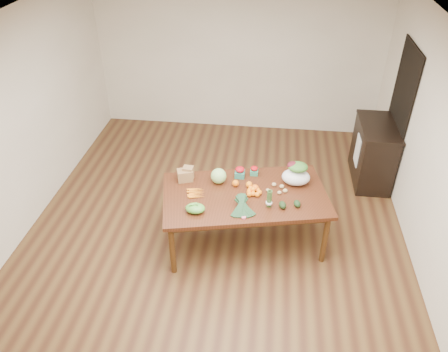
# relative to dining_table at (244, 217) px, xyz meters

# --- Properties ---
(floor) EXTENTS (6.00, 6.00, 0.00)m
(floor) POSITION_rel_dining_table_xyz_m (-0.39, 0.15, -0.38)
(floor) COLOR brown
(floor) RESTS_ON ground
(ceiling) EXTENTS (5.00, 6.00, 0.02)m
(ceiling) POSITION_rel_dining_table_xyz_m (-0.39, 0.15, 2.33)
(ceiling) COLOR white
(ceiling) RESTS_ON room_walls
(room_walls) EXTENTS (5.02, 6.02, 2.70)m
(room_walls) POSITION_rel_dining_table_xyz_m (-0.39, 0.15, 0.97)
(room_walls) COLOR white
(room_walls) RESTS_ON floor
(dining_table) EXTENTS (2.18, 1.51, 0.75)m
(dining_table) POSITION_rel_dining_table_xyz_m (0.00, 0.00, 0.00)
(dining_table) COLOR #4E2312
(dining_table) RESTS_ON floor
(doorway_dark) EXTENTS (0.02, 1.00, 2.10)m
(doorway_dark) POSITION_rel_dining_table_xyz_m (2.09, 1.75, 0.68)
(doorway_dark) COLOR black
(doorway_dark) RESTS_ON floor
(cabinet) EXTENTS (0.52, 1.02, 0.94)m
(cabinet) POSITION_rel_dining_table_xyz_m (1.83, 1.65, 0.10)
(cabinet) COLOR black
(cabinet) RESTS_ON floor
(dish_towel) EXTENTS (0.02, 0.28, 0.45)m
(dish_towel) POSITION_rel_dining_table_xyz_m (1.57, 1.55, 0.18)
(dish_towel) COLOR white
(dish_towel) RESTS_ON cabinet
(paper_bag) EXTENTS (0.29, 0.26, 0.18)m
(paper_bag) POSITION_rel_dining_table_xyz_m (-0.78, 0.20, 0.46)
(paper_bag) COLOR olive
(paper_bag) RESTS_ON dining_table
(cabbage) EXTENTS (0.20, 0.20, 0.20)m
(cabbage) POSITION_rel_dining_table_xyz_m (-0.35, 0.20, 0.47)
(cabbage) COLOR #A8D87C
(cabbage) RESTS_ON dining_table
(strawberry_basket_a) EXTENTS (0.15, 0.15, 0.11)m
(strawberry_basket_a) POSITION_rel_dining_table_xyz_m (-0.10, 0.36, 0.43)
(strawberry_basket_a) COLOR red
(strawberry_basket_a) RESTS_ON dining_table
(strawberry_basket_b) EXTENTS (0.12, 0.12, 0.09)m
(strawberry_basket_b) POSITION_rel_dining_table_xyz_m (0.08, 0.44, 0.42)
(strawberry_basket_b) COLOR red
(strawberry_basket_b) RESTS_ON dining_table
(orange_a) EXTENTS (0.09, 0.09, 0.09)m
(orange_a) POSITION_rel_dining_table_xyz_m (-0.13, 0.15, 0.42)
(orange_a) COLOR #F5580F
(orange_a) RESTS_ON dining_table
(orange_b) EXTENTS (0.08, 0.08, 0.08)m
(orange_b) POSITION_rel_dining_table_xyz_m (0.04, 0.14, 0.42)
(orange_b) COLOR orange
(orange_b) RESTS_ON dining_table
(orange_c) EXTENTS (0.09, 0.09, 0.09)m
(orange_c) POSITION_rel_dining_table_xyz_m (0.12, 0.07, 0.42)
(orange_c) COLOR #FF570F
(orange_c) RESTS_ON dining_table
(mandarin_cluster) EXTENTS (0.22, 0.22, 0.10)m
(mandarin_cluster) POSITION_rel_dining_table_xyz_m (0.09, 0.01, 0.42)
(mandarin_cluster) COLOR orange
(mandarin_cluster) RESTS_ON dining_table
(carrots) EXTENTS (0.26, 0.26, 0.03)m
(carrots) POSITION_rel_dining_table_xyz_m (-0.59, -0.07, 0.39)
(carrots) COLOR orange
(carrots) RESTS_ON dining_table
(snap_pea_bag) EXTENTS (0.23, 0.17, 0.10)m
(snap_pea_bag) POSITION_rel_dining_table_xyz_m (-0.54, -0.42, 0.43)
(snap_pea_bag) COLOR green
(snap_pea_bag) RESTS_ON dining_table
(kale_bunch) EXTENTS (0.40, 0.46, 0.16)m
(kale_bunch) POSITION_rel_dining_table_xyz_m (0.00, -0.37, 0.45)
(kale_bunch) COLOR black
(kale_bunch) RESTS_ON dining_table
(asparagus_bundle) EXTENTS (0.10, 0.13, 0.26)m
(asparagus_bundle) POSITION_rel_dining_table_xyz_m (0.30, -0.22, 0.50)
(asparagus_bundle) COLOR #467F3A
(asparagus_bundle) RESTS_ON dining_table
(potato_a) EXTENTS (0.05, 0.04, 0.04)m
(potato_a) POSITION_rel_dining_table_xyz_m (0.27, 0.08, 0.39)
(potato_a) COLOR tan
(potato_a) RESTS_ON dining_table
(potato_b) EXTENTS (0.05, 0.05, 0.04)m
(potato_b) POSITION_rel_dining_table_xyz_m (0.41, 0.05, 0.40)
(potato_b) COLOR #D8BB7C
(potato_b) RESTS_ON dining_table
(potato_c) EXTENTS (0.06, 0.05, 0.05)m
(potato_c) POSITION_rel_dining_table_xyz_m (0.44, 0.17, 0.40)
(potato_c) COLOR tan
(potato_c) RESTS_ON dining_table
(potato_d) EXTENTS (0.06, 0.05, 0.05)m
(potato_d) POSITION_rel_dining_table_xyz_m (0.34, 0.20, 0.40)
(potato_d) COLOR tan
(potato_d) RESTS_ON dining_table
(potato_e) EXTENTS (0.06, 0.05, 0.05)m
(potato_e) POSITION_rel_dining_table_xyz_m (0.48, 0.09, 0.40)
(potato_e) COLOR tan
(potato_e) RESTS_ON dining_table
(avocado_a) EXTENTS (0.11, 0.14, 0.08)m
(avocado_a) POSITION_rel_dining_table_xyz_m (0.45, -0.22, 0.41)
(avocado_a) COLOR black
(avocado_a) RESTS_ON dining_table
(avocado_b) EXTENTS (0.11, 0.13, 0.08)m
(avocado_b) POSITION_rel_dining_table_xyz_m (0.62, -0.17, 0.41)
(avocado_b) COLOR black
(avocado_b) RESTS_ON dining_table
(salad_bag) EXTENTS (0.40, 0.34, 0.27)m
(salad_bag) POSITION_rel_dining_table_xyz_m (0.61, 0.29, 0.51)
(salad_bag) COLOR white
(salad_bag) RESTS_ON dining_table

